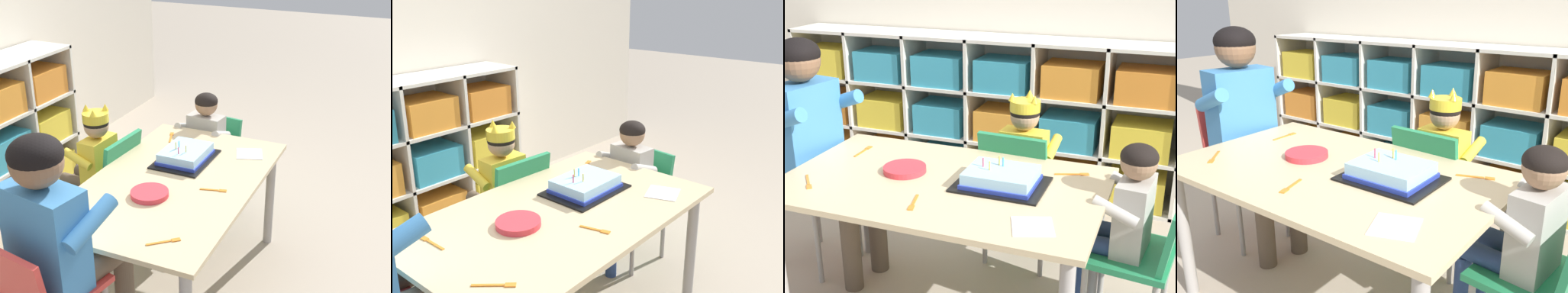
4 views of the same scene
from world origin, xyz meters
The scene contains 12 objects.
activity_table centered at (0.00, 0.00, 0.53)m, with size 1.25×0.76×0.60m.
classroom_chair_blue centered at (0.17, 0.47, 0.41)m, with size 0.36×0.34×0.69m.
child_with_crown centered at (0.17, 0.58, 0.53)m, with size 0.30×0.31×0.84m.
classroom_chair_guest_side centered at (0.76, 0.13, 0.38)m, with size 0.37×0.37×0.61m.
guest_at_table_side centered at (0.66, 0.14, 0.51)m, with size 0.31×0.31×0.80m.
birthday_cake_on_tray centered at (0.22, 0.04, 0.63)m, with size 0.34×0.26×0.10m.
paper_plate_stack centered at (-0.18, 0.03, 0.62)m, with size 0.17×0.17×0.02m, color #DB333D.
paper_napkin_square centered at (0.42, -0.23, 0.61)m, with size 0.13×0.13×0.00m, color white.
fork_at_table_front_edge centered at (-0.46, 0.18, 0.61)m, with size 0.02×0.14×0.00m.
fork_by_napkin centered at (-0.48, -0.20, 0.61)m, with size 0.10×0.11×0.00m.
fork_beside_plate_stack centered at (-0.02, -0.22, 0.61)m, with size 0.05×0.12×0.00m.
fork_scattered_mid_table centered at (0.46, 0.25, 0.61)m, with size 0.13×0.06×0.00m.
Camera 2 is at (-1.23, -1.19, 1.48)m, focal length 43.42 mm.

